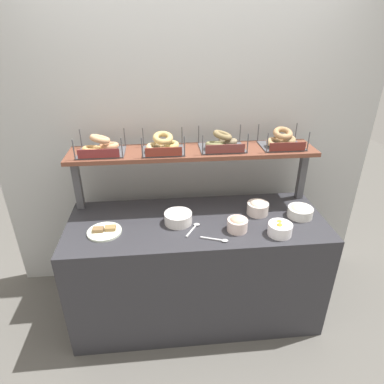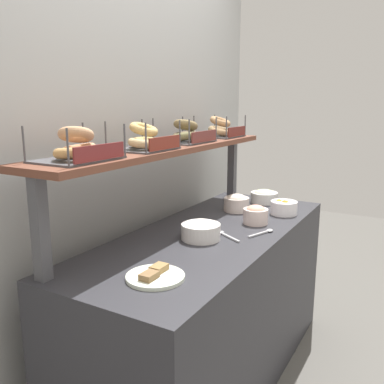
{
  "view_description": "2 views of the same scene",
  "coord_description": "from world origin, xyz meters",
  "px_view_note": "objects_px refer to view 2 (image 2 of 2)",
  "views": [
    {
      "loc": [
        -0.23,
        -1.97,
        2.09
      ],
      "look_at": [
        -0.03,
        0.02,
        1.07
      ],
      "focal_mm": 30.97,
      "sensor_mm": 36.0,
      "label": 1
    },
    {
      "loc": [
        -1.83,
        -0.95,
        1.51
      ],
      "look_at": [
        -0.04,
        0.09,
        1.06
      ],
      "focal_mm": 38.9,
      "sensor_mm": 36.0,
      "label": 2
    }
  ],
  "objects_px": {
    "serving_spoon_near_plate": "(225,235)",
    "bagel_basket_sesame": "(77,149)",
    "serving_plate_white": "(155,276)",
    "bagel_basket_everything": "(220,130)",
    "serving_spoon_by_edge": "(265,232)",
    "bowl_cream_cheese": "(201,230)",
    "bowl_scallion_spread": "(264,196)",
    "bowl_lox_spread": "(256,214)",
    "bagel_basket_poppy": "(186,134)",
    "bagel_basket_plain": "(144,140)",
    "bowl_potato_salad": "(237,203)",
    "bowl_fruit_salad": "(284,207)"
  },
  "relations": [
    {
      "from": "serving_spoon_by_edge",
      "to": "bowl_potato_salad",
      "type": "bearing_deg",
      "value": 42.32
    },
    {
      "from": "bowl_lox_spread",
      "to": "bowl_cream_cheese",
      "type": "distance_m",
      "value": 0.41
    },
    {
      "from": "bowl_lox_spread",
      "to": "bowl_scallion_spread",
      "type": "relative_size",
      "value": 0.77
    },
    {
      "from": "serving_spoon_near_plate",
      "to": "bagel_basket_poppy",
      "type": "relative_size",
      "value": 0.48
    },
    {
      "from": "bagel_basket_everything",
      "to": "serving_plate_white",
      "type": "bearing_deg",
      "value": -164.32
    },
    {
      "from": "bowl_lox_spread",
      "to": "bowl_cream_cheese",
      "type": "xyz_separation_m",
      "value": [
        -0.39,
        0.13,
        -0.0
      ]
    },
    {
      "from": "bagel_basket_poppy",
      "to": "bowl_cream_cheese",
      "type": "bearing_deg",
      "value": -140.01
    },
    {
      "from": "bagel_basket_plain",
      "to": "bowl_fruit_salad",
      "type": "bearing_deg",
      "value": -32.77
    },
    {
      "from": "serving_plate_white",
      "to": "bagel_basket_everything",
      "type": "distance_m",
      "value": 1.41
    },
    {
      "from": "bagel_basket_plain",
      "to": "bagel_basket_everything",
      "type": "xyz_separation_m",
      "value": [
        0.86,
        0.02,
        0.0
      ]
    },
    {
      "from": "bowl_cream_cheese",
      "to": "bowl_fruit_salad",
      "type": "bearing_deg",
      "value": -17.53
    },
    {
      "from": "bowl_scallion_spread",
      "to": "serving_spoon_by_edge",
      "type": "distance_m",
      "value": 0.67
    },
    {
      "from": "bowl_scallion_spread",
      "to": "serving_plate_white",
      "type": "bearing_deg",
      "value": -176.97
    },
    {
      "from": "serving_spoon_by_edge",
      "to": "bagel_basket_everything",
      "type": "bearing_deg",
      "value": 44.16
    },
    {
      "from": "bagel_basket_plain",
      "to": "bagel_basket_poppy",
      "type": "bearing_deg",
      "value": 2.51
    },
    {
      "from": "bowl_cream_cheese",
      "to": "bowl_potato_salad",
      "type": "xyz_separation_m",
      "value": [
        0.58,
        0.07,
        0.0
      ]
    },
    {
      "from": "bowl_scallion_spread",
      "to": "bowl_potato_salad",
      "type": "distance_m",
      "value": 0.3
    },
    {
      "from": "bowl_lox_spread",
      "to": "bowl_fruit_salad",
      "type": "distance_m",
      "value": 0.28
    },
    {
      "from": "bowl_lox_spread",
      "to": "bagel_basket_plain",
      "type": "distance_m",
      "value": 0.75
    },
    {
      "from": "bowl_fruit_salad",
      "to": "bowl_cream_cheese",
      "type": "xyz_separation_m",
      "value": [
        -0.65,
        0.21,
        0.01
      ]
    },
    {
      "from": "bagel_basket_poppy",
      "to": "bowl_lox_spread",
      "type": "bearing_deg",
      "value": -83.64
    },
    {
      "from": "bowl_fruit_salad",
      "to": "bowl_potato_salad",
      "type": "xyz_separation_m",
      "value": [
        -0.07,
        0.28,
        0.01
      ]
    },
    {
      "from": "serving_spoon_by_edge",
      "to": "bagel_basket_poppy",
      "type": "distance_m",
      "value": 0.71
    },
    {
      "from": "bagel_basket_plain",
      "to": "bowl_lox_spread",
      "type": "bearing_deg",
      "value": -40.38
    },
    {
      "from": "bowl_fruit_salad",
      "to": "bagel_basket_everything",
      "type": "height_order",
      "value": "bagel_basket_everything"
    },
    {
      "from": "bowl_potato_salad",
      "to": "serving_spoon_by_edge",
      "type": "distance_m",
      "value": 0.46
    },
    {
      "from": "bowl_lox_spread",
      "to": "bagel_basket_everything",
      "type": "xyz_separation_m",
      "value": [
        0.4,
        0.42,
        0.43
      ]
    },
    {
      "from": "serving_plate_white",
      "to": "bagel_basket_poppy",
      "type": "xyz_separation_m",
      "value": [
        0.84,
        0.36,
        0.47
      ]
    },
    {
      "from": "serving_spoon_near_plate",
      "to": "bagel_basket_sesame",
      "type": "bearing_deg",
      "value": 149.78
    },
    {
      "from": "bowl_potato_salad",
      "to": "bagel_basket_poppy",
      "type": "relative_size",
      "value": 0.48
    },
    {
      "from": "bowl_cream_cheese",
      "to": "bagel_basket_sesame",
      "type": "relative_size",
      "value": 0.6
    },
    {
      "from": "serving_spoon_by_edge",
      "to": "bagel_basket_sesame",
      "type": "bearing_deg",
      "value": 145.67
    },
    {
      "from": "bowl_fruit_salad",
      "to": "bowl_potato_salad",
      "type": "distance_m",
      "value": 0.28
    },
    {
      "from": "bowl_scallion_spread",
      "to": "bowl_fruit_salad",
      "type": "xyz_separation_m",
      "value": [
        -0.22,
        -0.2,
        -0.0
      ]
    },
    {
      "from": "bagel_basket_plain",
      "to": "bagel_basket_everything",
      "type": "bearing_deg",
      "value": 1.19
    },
    {
      "from": "bagel_basket_sesame",
      "to": "bagel_basket_plain",
      "type": "bearing_deg",
      "value": -1.33
    },
    {
      "from": "bowl_potato_salad",
      "to": "bagel_basket_everything",
      "type": "bearing_deg",
      "value": 47.02
    },
    {
      "from": "serving_spoon_by_edge",
      "to": "bowl_cream_cheese",
      "type": "bearing_deg",
      "value": 135.5
    },
    {
      "from": "bagel_basket_poppy",
      "to": "serving_spoon_by_edge",
      "type": "bearing_deg",
      "value": -100.5
    },
    {
      "from": "bagel_basket_plain",
      "to": "bowl_potato_salad",
      "type": "bearing_deg",
      "value": -16.57
    },
    {
      "from": "bowl_potato_salad",
      "to": "serving_spoon_by_edge",
      "type": "relative_size",
      "value": 0.89
    },
    {
      "from": "bowl_scallion_spread",
      "to": "serving_spoon_by_edge",
      "type": "bearing_deg",
      "value": -159.35
    },
    {
      "from": "bowl_potato_salad",
      "to": "bagel_basket_poppy",
      "type": "height_order",
      "value": "bagel_basket_poppy"
    },
    {
      "from": "serving_spoon_near_plate",
      "to": "serving_spoon_by_edge",
      "type": "distance_m",
      "value": 0.21
    },
    {
      "from": "bowl_fruit_salad",
      "to": "bagel_basket_everything",
      "type": "xyz_separation_m",
      "value": [
        0.13,
        0.49,
        0.44
      ]
    },
    {
      "from": "bagel_basket_poppy",
      "to": "bagel_basket_everything",
      "type": "bearing_deg",
      "value": -0.07
    },
    {
      "from": "bowl_fruit_salad",
      "to": "bagel_basket_plain",
      "type": "distance_m",
      "value": 0.98
    },
    {
      "from": "bowl_cream_cheese",
      "to": "bagel_basket_plain",
      "type": "relative_size",
      "value": 0.64
    },
    {
      "from": "bowl_scallion_spread",
      "to": "bagel_basket_poppy",
      "type": "distance_m",
      "value": 0.74
    },
    {
      "from": "serving_spoon_near_plate",
      "to": "bagel_basket_sesame",
      "type": "xyz_separation_m",
      "value": [
        -0.61,
        0.36,
        0.47
      ]
    }
  ]
}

